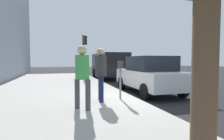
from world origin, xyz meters
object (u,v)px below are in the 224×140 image
at_px(parked_sedan_near, 149,74).
at_px(traffic_signal, 84,49).
at_px(parking_meter, 120,72).
at_px(pedestrian_at_meter, 101,70).
at_px(pedestrian_bystander, 82,71).
at_px(parked_van_far, 109,64).

height_order(parked_sedan_near, traffic_signal, traffic_signal).
bearing_deg(parked_sedan_near, parking_meter, 128.66).
height_order(pedestrian_at_meter, parked_sedan_near, pedestrian_at_meter).
relative_size(pedestrian_at_meter, parked_sedan_near, 0.42).
distance_m(parking_meter, traffic_signal, 9.43).
xyz_separation_m(pedestrian_bystander, parked_sedan_near, (2.61, -3.53, -0.36)).
height_order(parking_meter, pedestrian_at_meter, pedestrian_at_meter).
xyz_separation_m(parked_sedan_near, traffic_signal, (7.71, 2.04, 1.68)).
relative_size(pedestrian_at_meter, pedestrian_bystander, 1.00).
xyz_separation_m(pedestrian_bystander, traffic_signal, (10.31, -1.49, 1.32)).
xyz_separation_m(parking_meter, pedestrian_bystander, (-0.99, 1.51, 0.09)).
bearing_deg(traffic_signal, parking_meter, -179.88).
relative_size(parked_sedan_near, traffic_signal, 1.23).
relative_size(pedestrian_bystander, parked_sedan_near, 0.42).
distance_m(parking_meter, pedestrian_bystander, 1.81).
bearing_deg(pedestrian_bystander, parked_van_far, 27.32).
height_order(pedestrian_bystander, traffic_signal, traffic_signal).
distance_m(parked_van_far, traffic_signal, 2.48).
height_order(parking_meter, pedestrian_bystander, pedestrian_bystander).
distance_m(pedestrian_bystander, traffic_signal, 10.50).
xyz_separation_m(pedestrian_at_meter, traffic_signal, (9.40, -0.73, 1.32)).
height_order(pedestrian_at_meter, pedestrian_bystander, same).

